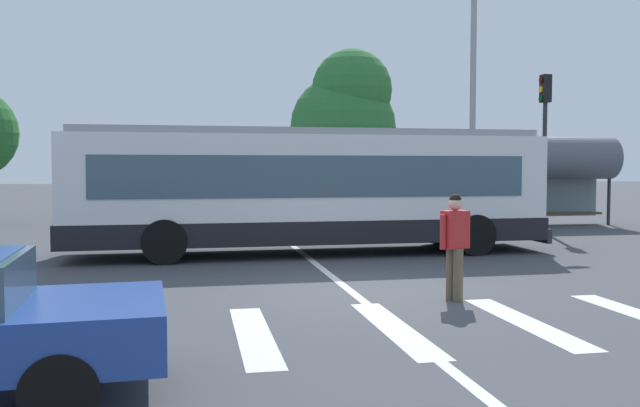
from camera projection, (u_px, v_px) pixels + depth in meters
name	position (u px, v px, depth m)	size (l,w,h in m)	color
ground_plane	(368.00, 290.00, 11.57)	(160.00, 160.00, 0.00)	#424449
city_transit_bus	(309.00, 190.00, 16.45)	(11.74, 2.77, 3.06)	black
pedestrian_crossing_street	(455.00, 241.00, 10.63)	(0.56, 0.37, 1.72)	brown
parked_car_white	(141.00, 206.00, 23.66)	(2.27, 4.66, 1.35)	black
parked_car_charcoal	(212.00, 205.00, 24.11)	(2.04, 4.58, 1.35)	black
parked_car_silver	(285.00, 204.00, 24.68)	(2.26, 4.66, 1.35)	black
parked_car_black	(361.00, 204.00, 24.83)	(2.03, 4.58, 1.35)	black
parked_car_teal	(427.00, 203.00, 25.76)	(2.17, 4.63, 1.35)	black
parked_car_red	(489.00, 202.00, 26.23)	(2.24, 4.65, 1.35)	black
traffic_light_far_corner	(545.00, 128.00, 21.74)	(0.33, 0.32, 5.15)	#28282B
bus_stop_shelter	(562.00, 160.00, 24.33)	(3.99, 1.54, 3.25)	#28282B
twin_arm_street_lamp	(473.00, 70.00, 22.33)	(4.12, 0.32, 8.83)	#939399
background_tree_right	(345.00, 117.00, 31.44)	(5.02, 5.02, 7.66)	brown
crosswalk_painted_stripes	(395.00, 328.00, 8.86)	(7.95, 3.16, 0.01)	silver
lane_center_line	(328.00, 273.00, 13.47)	(0.16, 24.00, 0.01)	silver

